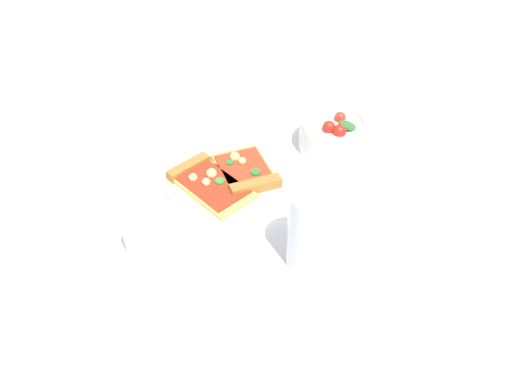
% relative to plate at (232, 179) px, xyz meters
% --- Properties ---
extents(ground_plane, '(2.40, 2.40, 0.00)m').
position_rel_plate_xyz_m(ground_plane, '(0.02, 0.03, -0.01)').
color(ground_plane, silver).
rests_on(ground_plane, ground).
extents(plate, '(0.23, 0.23, 0.01)m').
position_rel_plate_xyz_m(plate, '(0.00, 0.00, 0.00)').
color(plate, white).
rests_on(plate, ground_plane).
extents(pizza_slice_near, '(0.14, 0.17, 0.02)m').
position_rel_plate_xyz_m(pizza_slice_near, '(-0.05, -0.01, 0.01)').
color(pizza_slice_near, '#E5B256').
rests_on(pizza_slice_near, plate).
extents(pizza_slice_far, '(0.10, 0.13, 0.02)m').
position_rel_plate_xyz_m(pizza_slice_far, '(0.03, -0.01, 0.01)').
color(pizza_slice_far, gold).
rests_on(pizza_slice_far, plate).
extents(salad_bowl, '(0.12, 0.12, 0.07)m').
position_rel_plate_xyz_m(salad_bowl, '(0.20, 0.05, 0.03)').
color(salad_bowl, white).
rests_on(salad_bowl, ground_plane).
extents(soda_glass, '(0.07, 0.07, 0.13)m').
position_rel_plate_xyz_m(soda_glass, '(0.07, -0.20, 0.05)').
color(soda_glass, silver).
rests_on(soda_glass, ground_plane).
extents(pepper_shaker, '(0.03, 0.03, 0.07)m').
position_rel_plate_xyz_m(pepper_shaker, '(-0.18, -0.12, 0.03)').
color(pepper_shaker, silver).
rests_on(pepper_shaker, ground_plane).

